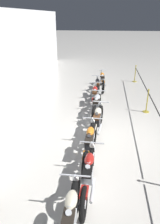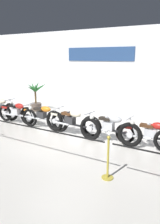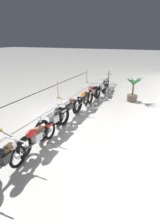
% 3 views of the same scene
% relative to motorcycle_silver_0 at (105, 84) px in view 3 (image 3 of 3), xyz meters
% --- Properties ---
extents(ground_plane, '(120.00, 120.00, 0.00)m').
position_rel_motorcycle_silver_0_xyz_m(ground_plane, '(5.47, -0.56, -0.46)').
color(ground_plane, silver).
extents(motorcycle_silver_0, '(2.22, 0.62, 0.91)m').
position_rel_motorcycle_silver_0_xyz_m(motorcycle_silver_0, '(0.00, 0.00, 0.00)').
color(motorcycle_silver_0, black).
rests_on(motorcycle_silver_0, ground).
extents(motorcycle_cream_1, '(2.21, 0.62, 0.98)m').
position_rel_motorcycle_silver_0_xyz_m(motorcycle_cream_1, '(1.44, 0.17, 0.03)').
color(motorcycle_cream_1, black).
rests_on(motorcycle_cream_1, ground).
extents(motorcycle_red_2, '(2.22, 0.62, 0.95)m').
position_rel_motorcycle_silver_0_xyz_m(motorcycle_red_2, '(2.73, -0.04, 0.02)').
color(motorcycle_red_2, black).
rests_on(motorcycle_red_2, ground).
extents(motorcycle_orange_3, '(2.43, 0.62, 0.96)m').
position_rel_motorcycle_silver_0_xyz_m(motorcycle_orange_3, '(4.04, 0.05, 0.01)').
color(motorcycle_orange_3, black).
rests_on(motorcycle_orange_3, ground).
extents(motorcycle_cream_4, '(2.42, 0.62, 0.98)m').
position_rel_motorcycle_silver_0_xyz_m(motorcycle_cream_4, '(5.47, -0.09, 0.03)').
color(motorcycle_cream_4, black).
rests_on(motorcycle_cream_4, ground).
extents(motorcycle_silver_5, '(2.20, 0.62, 0.98)m').
position_rel_motorcycle_silver_0_xyz_m(motorcycle_silver_5, '(6.91, -0.00, 0.02)').
color(motorcycle_silver_5, black).
rests_on(motorcycle_silver_5, ground).
extents(motorcycle_red_6, '(2.35, 0.62, 0.91)m').
position_rel_motorcycle_silver_0_xyz_m(motorcycle_red_6, '(8.24, 0.15, 0.00)').
color(motorcycle_red_6, black).
rests_on(motorcycle_red_6, ground).
extents(motorcycle_black_7, '(2.34, 0.62, 0.94)m').
position_rel_motorcycle_silver_0_xyz_m(motorcycle_black_7, '(9.48, 0.10, 0.01)').
color(motorcycle_black_7, black).
rests_on(motorcycle_black_7, ground).
extents(bicycle, '(1.71, 0.62, 0.98)m').
position_rel_motorcycle_silver_0_xyz_m(bicycle, '(-1.81, -0.26, -0.06)').
color(bicycle, black).
rests_on(bicycle, ground).
extents(potted_palm_left_of_row, '(1.18, 1.08, 1.55)m').
position_rel_motorcycle_silver_0_xyz_m(potted_palm_left_of_row, '(1.81, 2.21, 0.21)').
color(potted_palm_left_of_row, brown).
rests_on(potted_palm_left_of_row, ground).
extents(stanchion_far_left, '(14.27, 0.28, 1.05)m').
position_rel_motorcycle_silver_0_xyz_m(stanchion_far_left, '(3.93, -2.12, 0.31)').
color(stanchion_far_left, gold).
rests_on(stanchion_far_left, ground).
extents(stanchion_mid_left, '(0.28, 0.28, 1.05)m').
position_rel_motorcycle_silver_0_xyz_m(stanchion_mid_left, '(3.07, -2.12, -0.10)').
color(stanchion_mid_left, gold).
rests_on(stanchion_mid_left, ground).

